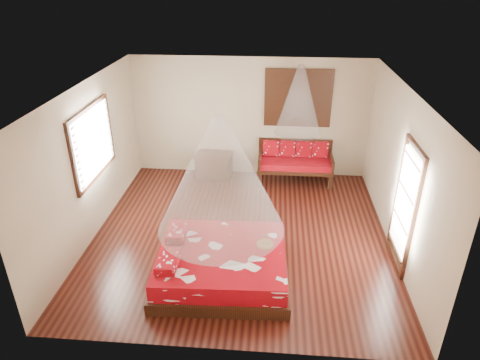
# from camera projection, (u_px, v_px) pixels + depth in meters

# --- Properties ---
(room) EXTENTS (5.54, 5.54, 2.84)m
(room) POSITION_uv_depth(u_px,v_px,m) (241.00, 167.00, 7.52)
(room) COLOR black
(room) RESTS_ON ground
(bed) EXTENTS (2.19, 1.99, 0.64)m
(bed) POSITION_uv_depth(u_px,v_px,m) (221.00, 264.00, 6.94)
(bed) COLOR black
(bed) RESTS_ON floor
(daybed) EXTENTS (1.72, 0.77, 0.94)m
(daybed) POSITION_uv_depth(u_px,v_px,m) (295.00, 160.00, 9.95)
(daybed) COLOR black
(daybed) RESTS_ON floor
(storage_chest) EXTENTS (0.90, 0.70, 0.57)m
(storage_chest) POSITION_uv_depth(u_px,v_px,m) (214.00, 165.00, 10.26)
(storage_chest) COLOR black
(storage_chest) RESTS_ON floor
(shutter_panel) EXTENTS (1.52, 0.06, 1.32)m
(shutter_panel) POSITION_uv_depth(u_px,v_px,m) (298.00, 98.00, 9.63)
(shutter_panel) COLOR black
(shutter_panel) RESTS_ON wall_back
(window_left) EXTENTS (0.10, 1.74, 1.34)m
(window_left) POSITION_uv_depth(u_px,v_px,m) (93.00, 143.00, 7.76)
(window_left) COLOR black
(window_left) RESTS_ON wall_left
(glazed_door) EXTENTS (0.08, 1.02, 2.16)m
(glazed_door) POSITION_uv_depth(u_px,v_px,m) (404.00, 207.00, 6.93)
(glazed_door) COLOR black
(glazed_door) RESTS_ON floor
(wine_tray) EXTENTS (0.27, 0.27, 0.22)m
(wine_tray) POSITION_uv_depth(u_px,v_px,m) (265.00, 242.00, 6.95)
(wine_tray) COLOR brown
(wine_tray) RESTS_ON bed
(mosquito_net_main) EXTENTS (1.94, 1.94, 1.80)m
(mosquito_net_main) POSITION_uv_depth(u_px,v_px,m) (220.00, 175.00, 6.22)
(mosquito_net_main) COLOR white
(mosquito_net_main) RESTS_ON ceiling
(mosquito_net_daybed) EXTENTS (1.02, 1.02, 1.50)m
(mosquito_net_daybed) POSITION_uv_depth(u_px,v_px,m) (299.00, 100.00, 9.17)
(mosquito_net_daybed) COLOR white
(mosquito_net_daybed) RESTS_ON ceiling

